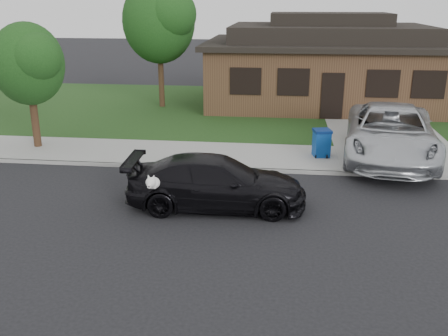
# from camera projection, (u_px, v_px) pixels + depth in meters

# --- Properties ---
(ground) EXTENTS (120.00, 120.00, 0.00)m
(ground) POSITION_uv_depth(u_px,v_px,m) (214.00, 213.00, 13.40)
(ground) COLOR black
(ground) RESTS_ON ground
(sidewalk) EXTENTS (60.00, 3.00, 0.12)m
(sidewalk) POSITION_uv_depth(u_px,v_px,m) (232.00, 156.00, 18.08)
(sidewalk) COLOR gray
(sidewalk) RESTS_ON ground
(curb) EXTENTS (60.00, 0.12, 0.12)m
(curb) POSITION_uv_depth(u_px,v_px,m) (228.00, 169.00, 16.67)
(curb) COLOR gray
(curb) RESTS_ON ground
(lawn) EXTENTS (60.00, 13.00, 0.13)m
(lawn) POSITION_uv_depth(u_px,v_px,m) (248.00, 109.00, 25.60)
(lawn) COLOR #193814
(lawn) RESTS_ON ground
(driveway) EXTENTS (4.50, 13.00, 0.14)m
(driveway) POSITION_uv_depth(u_px,v_px,m) (378.00, 127.00, 22.12)
(driveway) COLOR gray
(driveway) RESTS_ON ground
(sedan) EXTENTS (4.96, 2.43, 1.42)m
(sedan) POSITION_uv_depth(u_px,v_px,m) (216.00, 182.00, 13.59)
(sedan) COLOR black
(sedan) RESTS_ON ground
(minivan) EXTENTS (3.89, 6.83, 1.80)m
(minivan) POSITION_uv_depth(u_px,v_px,m) (391.00, 133.00, 17.34)
(minivan) COLOR silver
(minivan) RESTS_ON driveway
(recycling_bin) EXTENTS (0.70, 0.70, 0.98)m
(recycling_bin) POSITION_uv_depth(u_px,v_px,m) (322.00, 143.00, 17.69)
(recycling_bin) COLOR #0D3F91
(recycling_bin) RESTS_ON sidewalk
(house) EXTENTS (12.60, 8.60, 4.65)m
(house) POSITION_uv_depth(u_px,v_px,m) (327.00, 65.00, 26.37)
(house) COLOR #422B1C
(house) RESTS_ON ground
(tree_0) EXTENTS (3.78, 3.60, 6.34)m
(tree_0) POSITION_uv_depth(u_px,v_px,m) (161.00, 20.00, 24.54)
(tree_0) COLOR #332114
(tree_0) RESTS_ON ground
(tree_2) EXTENTS (2.73, 2.60, 4.59)m
(tree_2) POSITION_uv_depth(u_px,v_px,m) (30.00, 63.00, 17.96)
(tree_2) COLOR #332114
(tree_2) RESTS_ON ground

